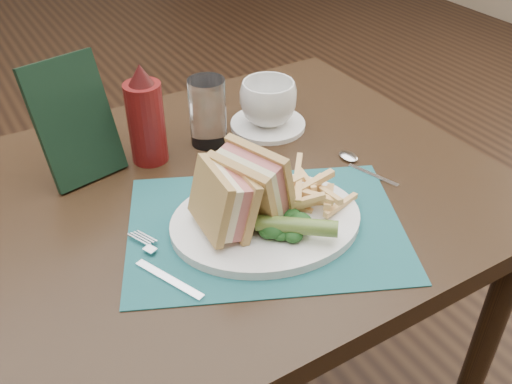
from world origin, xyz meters
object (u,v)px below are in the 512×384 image
Objects in this scene: sandwich_half_b at (243,188)px; saucer at (268,125)px; placemat at (266,227)px; coffee_cup at (268,103)px; drinking_glass at (208,112)px; ketchup_bottle at (145,114)px; check_presenter at (75,121)px; table_main at (236,328)px; sandwich_half_a at (210,203)px; plate at (266,221)px.

sandwich_half_b is 0.33m from saucer.
coffee_cup is (0.17, 0.27, 0.05)m from placemat.
placemat is 3.27× the size of drinking_glass.
placemat is 2.29× the size of ketchup_bottle.
check_presenter reaches higher than coffee_cup.
drinking_glass is at bearing 176.49° from saucer.
placemat is at bearing -95.67° from table_main.
sandwich_half_a is 0.26m from ketchup_bottle.
sandwich_half_b is (0.06, 0.00, 0.00)m from sandwich_half_a.
saucer is (0.20, 0.25, -0.07)m from sandwich_half_b.
ketchup_bottle is 0.12m from check_presenter.
plate is 2.80× the size of sandwich_half_a.
drinking_glass is (-0.13, 0.01, 0.01)m from coffee_cup.
sandwich_half_a is 0.58× the size of ketchup_bottle.
drinking_glass is at bearing -16.37° from check_presenter.
sandwich_half_a reaches higher than placemat.
table_main is at bearing 51.48° from sandwich_half_b.
coffee_cup is (0.17, 0.27, 0.04)m from plate.
ketchup_bottle is at bearing 105.26° from placemat.
sandwich_half_b is (-0.03, 0.02, 0.07)m from plate.
ketchup_bottle is at bearing -20.39° from check_presenter.
saucer is at bearing 48.68° from sandwich_half_a.
ketchup_bottle is (-0.09, 0.15, 0.47)m from table_main.
check_presenter is at bearing 141.43° from table_main.
coffee_cup is (0.20, 0.25, -0.02)m from sandwich_half_b.
ketchup_bottle reaches higher than coffee_cup.
coffee_cup reaches higher than plate.
table_main is 0.46m from drinking_glass.
check_presenter is at bearing 175.14° from drinking_glass.
saucer is 0.26m from ketchup_bottle.
drinking_glass is 0.24m from check_presenter.
table_main is at bearing -50.08° from check_presenter.
saucer is (0.17, 0.27, 0.00)m from placemat.
table_main is at bearing 54.05° from sandwich_half_a.
ketchup_bottle is at bearing 120.49° from plate.
coffee_cup reaches higher than table_main.
saucer is (0.16, 0.14, 0.38)m from table_main.
coffee_cup is (0.00, 0.00, 0.05)m from saucer.
sandwich_half_a is at bearing -91.92° from ketchup_bottle.
plate is at bearing -45.65° from sandwich_half_b.
plate is 2.59× the size of sandwich_half_b.
sandwich_half_b reaches higher than table_main.
plate is 2.69× the size of coffee_cup.
saucer is 0.14m from drinking_glass.
coffee_cup is 0.86× the size of drinking_glass.
check_presenter reaches higher than ketchup_bottle.
sandwich_half_a reaches higher than plate.
sandwich_half_b is 0.89× the size of drinking_glass.
plate is (-0.01, -0.13, 0.38)m from table_main.
placemat is at bearing -122.69° from saucer.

